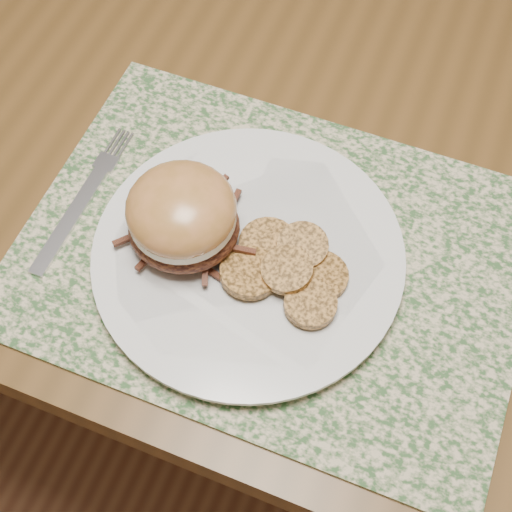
% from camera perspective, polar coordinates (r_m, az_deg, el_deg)
% --- Properties ---
extents(ground, '(3.50, 3.50, 0.00)m').
position_cam_1_polar(ground, '(1.44, 1.32, -5.45)').
color(ground, brown).
rests_on(ground, ground).
extents(dining_table, '(1.50, 0.90, 0.75)m').
position_cam_1_polar(dining_table, '(0.87, 2.23, 12.86)').
color(dining_table, brown).
rests_on(dining_table, ground).
extents(placemat, '(0.45, 0.33, 0.00)m').
position_cam_1_polar(placemat, '(0.64, 1.43, 0.04)').
color(placemat, '#31552B').
rests_on(placemat, dining_table).
extents(dinner_plate, '(0.26, 0.26, 0.02)m').
position_cam_1_polar(dinner_plate, '(0.63, -0.62, 0.02)').
color(dinner_plate, silver).
rests_on(dinner_plate, placemat).
extents(pork_sandwich, '(0.12, 0.12, 0.07)m').
position_cam_1_polar(pork_sandwich, '(0.60, -5.91, 3.18)').
color(pork_sandwich, black).
rests_on(pork_sandwich, dinner_plate).
extents(roasted_potatoes, '(0.13, 0.11, 0.02)m').
position_cam_1_polar(roasted_potatoes, '(0.61, 2.53, -0.92)').
color(roasted_potatoes, '#AF7433').
rests_on(roasted_potatoes, dinner_plate).
extents(fork, '(0.02, 0.18, 0.00)m').
position_cam_1_polar(fork, '(0.69, -13.60, 4.54)').
color(fork, '#B7B7BE').
rests_on(fork, placemat).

